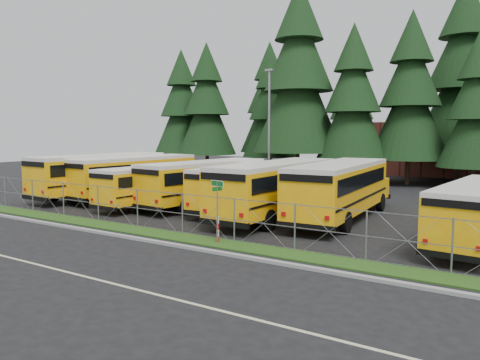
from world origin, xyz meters
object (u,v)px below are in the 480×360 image
object	(u,v)px
bus_1	(139,177)
bus_6	(342,191)
bus_0	(105,176)
street_sign	(217,198)
striped_bollard	(218,230)
bus_2	(159,186)
light_standard	(269,125)
bus_east	(480,214)
bus_4	(246,187)
bus_3	(208,184)
bus_5	(280,190)

from	to	relation	value
bus_1	bus_6	distance (m)	15.66
bus_0	street_sign	bearing A→B (deg)	-21.99
bus_1	striped_bollard	world-z (taller)	bus_1
bus_0	bus_2	size ratio (longest dim) A/B	1.21
bus_1	street_sign	bearing A→B (deg)	-27.71
street_sign	light_standard	bearing A→B (deg)	112.61
street_sign	light_standard	distance (m)	20.04
bus_east	light_standard	bearing A→B (deg)	149.65
bus_2	street_sign	distance (m)	11.46
bus_0	bus_4	world-z (taller)	bus_0
bus_4	light_standard	xyz separation A→B (m)	(-3.88, 9.92, 4.07)
bus_4	bus_6	bearing A→B (deg)	-2.77
bus_east	bus_2	bearing A→B (deg)	-176.74
bus_3	light_standard	size ratio (longest dim) A/B	1.13
street_sign	striped_bollard	distance (m)	1.44
bus_2	striped_bollard	distance (m)	11.40
bus_1	bus_2	world-z (taller)	bus_1
bus_1	bus_2	bearing A→B (deg)	-21.26
striped_bollard	bus_east	bearing A→B (deg)	31.15
bus_2	bus_6	bearing A→B (deg)	11.37
bus_0	bus_3	xyz separation A→B (m)	(8.93, 0.90, -0.12)
bus_6	bus_4	bearing A→B (deg)	177.36
bus_1	light_standard	size ratio (longest dim) A/B	1.17
bus_2	bus_6	world-z (taller)	bus_6
bus_0	striped_bollard	xyz separation A→B (m)	(15.47, -7.22, -1.02)
bus_0	light_standard	distance (m)	14.05
bus_6	bus_1	bearing A→B (deg)	176.74
bus_1	light_standard	xyz separation A→B (m)	(5.49, 9.90, 3.94)
light_standard	bus_2	bearing A→B (deg)	-98.77
bus_5	bus_east	xyz separation A→B (m)	(10.38, -1.06, -0.24)
bus_4	bus_6	xyz separation A→B (m)	(6.29, 0.10, 0.19)
bus_2	bus_4	size ratio (longest dim) A/B	0.94
bus_1	bus_2	xyz separation A→B (m)	(3.68, -1.80, -0.22)
bus_4	striped_bollard	size ratio (longest dim) A/B	9.08
bus_4	bus_3	bearing A→B (deg)	178.57
bus_0	bus_1	bearing A→B (deg)	26.22
bus_2	bus_4	xyz separation A→B (m)	(5.69, 1.79, 0.09)
bus_6	street_sign	world-z (taller)	bus_6
bus_east	striped_bollard	distance (m)	11.45
street_sign	bus_east	bearing A→B (deg)	31.51
street_sign	bus_3	bearing A→B (deg)	128.74
striped_bollard	street_sign	bearing A→B (deg)	-64.68
bus_3	bus_6	world-z (taller)	bus_6
bus_3	striped_bollard	bearing A→B (deg)	-44.35
bus_2	street_sign	bearing A→B (deg)	-32.36
bus_1	bus_6	size ratio (longest dim) A/B	0.96
bus_3	bus_4	size ratio (longest dim) A/B	1.05
bus_2	bus_5	world-z (taller)	bus_5
bus_1	bus_4	world-z (taller)	bus_1
bus_3	light_standard	bearing A→B (deg)	102.61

